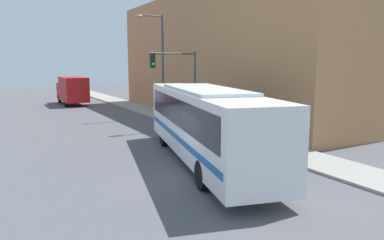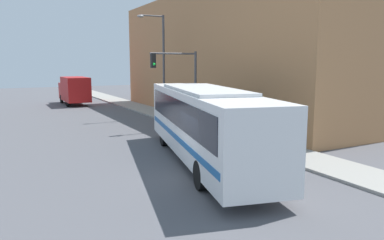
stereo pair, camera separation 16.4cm
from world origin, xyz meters
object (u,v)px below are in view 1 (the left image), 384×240
Objects in this scene: pedestrian_near_corner at (182,109)px; fire_hydrant at (228,131)px; traffic_light_pole at (179,76)px; city_bus at (204,120)px; parking_meter at (195,113)px; street_lamp at (160,58)px; delivery_truck at (72,90)px.

fire_hydrant is at bearing -94.43° from pedestrian_near_corner.
traffic_light_pole reaches higher than pedestrian_near_corner.
city_bus is 8.42m from parking_meter.
fire_hydrant is at bearing -76.60° from traffic_light_pole.
delivery_truck is at bearing 107.88° from street_lamp.
city_bus is at bearing -105.52° from street_lamp.
city_bus is at bearing -108.88° from traffic_light_pole.
city_bus is 1.94× the size of delivery_truck.
traffic_light_pole is at bearing 84.64° from city_bus.
delivery_truck is 16.74m from pedestrian_near_corner.
parking_meter is at bearing -99.99° from pedestrian_near_corner.
street_lamp is (-0.00, 5.81, 3.65)m from parking_meter.
city_bus is at bearing -116.23° from parking_meter.
street_lamp is (-0.00, 9.67, 4.24)m from fire_hydrant.
fire_hydrant is at bearing -79.43° from delivery_truck.
city_bus is 7.52× the size of pedestrian_near_corner.
pedestrian_near_corner is (0.54, -2.78, -3.75)m from street_lamp.
street_lamp is at bearing 90.02° from fire_hydrant.
pedestrian_near_corner is at bearing 85.57° from fire_hydrant.
delivery_truck reaches higher than fire_hydrant.
street_lamp is (4.27, -13.24, 3.13)m from delivery_truck.
traffic_light_pole is 0.63× the size of street_lamp.
delivery_truck is 19.53m from parking_meter.
city_bus is 8.50m from traffic_light_pole.
traffic_light_pole is at bearing 103.40° from fire_hydrant.
delivery_truck is 19.07m from traffic_light_pole.
traffic_light_pole is (-1.01, 4.23, 3.09)m from fire_hydrant.
city_bus is at bearing -111.89° from pedestrian_near_corner.
fire_hydrant is 10.56m from street_lamp.
city_bus reaches higher than fire_hydrant.
fire_hydrant is 0.44× the size of pedestrian_near_corner.
parking_meter is 3.08m from pedestrian_near_corner.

